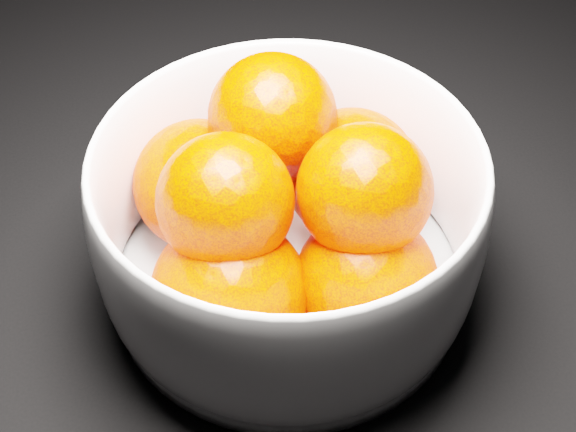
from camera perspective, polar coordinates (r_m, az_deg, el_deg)
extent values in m
cube|color=black|center=(0.80, 14.66, 11.91)|extent=(3.00, 3.00, 0.00)
cylinder|color=white|center=(0.55, 0.00, -4.35)|extent=(0.23, 0.23, 0.01)
sphere|color=#F42D00|center=(0.55, 4.53, 2.94)|extent=(0.09, 0.09, 0.09)
sphere|color=#F42D00|center=(0.54, -6.30, 2.21)|extent=(0.09, 0.09, 0.09)
sphere|color=#F42D00|center=(0.48, -4.16, -5.58)|extent=(0.09, 0.09, 0.09)
sphere|color=#F42D00|center=(0.48, 5.55, -4.64)|extent=(0.09, 0.09, 0.09)
sphere|color=#F42D00|center=(0.51, -1.10, 7.03)|extent=(0.08, 0.08, 0.08)
sphere|color=#F42D00|center=(0.45, -4.47, 1.04)|extent=(0.08, 0.08, 0.08)
sphere|color=#F42D00|center=(0.46, 5.46, 1.78)|extent=(0.08, 0.08, 0.08)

